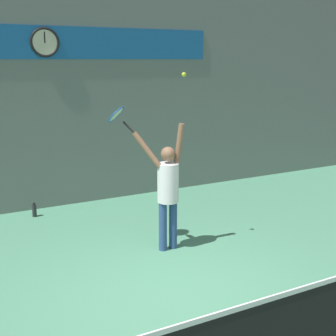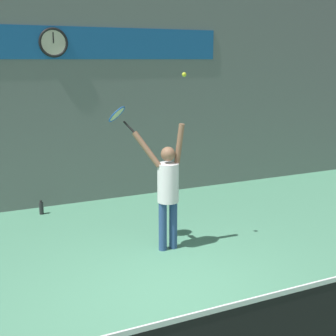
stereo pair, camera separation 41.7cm
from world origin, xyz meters
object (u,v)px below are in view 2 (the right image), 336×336
Objects in this scene: scoreboard_clock at (53,43)px; tennis_player at (168,187)px; water_bottle at (41,208)px; tennis_racket at (118,115)px; tennis_ball at (184,75)px.

scoreboard_clock reaches higher than tennis_player.
tennis_player is 3.20m from water_bottle.
water_bottle is at bearing 120.08° from tennis_player.
tennis_racket reaches higher than water_bottle.
tennis_racket is 6.26× the size of tennis_ball.
tennis_ball is at bearing -56.90° from water_bottle.
scoreboard_clock reaches higher than tennis_racket.
tennis_ball is at bearing -67.96° from scoreboard_clock.
tennis_racket is at bearing 146.41° from tennis_player.
tennis_player is at bearing -59.92° from water_bottle.
tennis_ball is (1.27, -3.15, -0.54)m from scoreboard_clock.
tennis_player is at bearing -71.42° from scoreboard_clock.
scoreboard_clock is at bearing 40.23° from water_bottle.
tennis_racket is at bearing -81.75° from scoreboard_clock.
tennis_racket is 1.52× the size of water_bottle.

